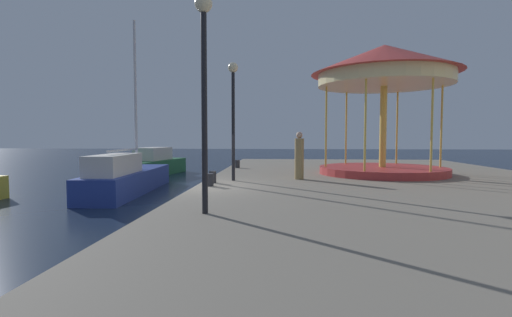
{
  "coord_description": "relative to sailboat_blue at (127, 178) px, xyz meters",
  "views": [
    {
      "loc": [
        2.77,
        -11.8,
        2.38
      ],
      "look_at": [
        1.69,
        3.68,
        1.47
      ],
      "focal_mm": 26.12,
      "sensor_mm": 36.0,
      "label": 1
    }
  ],
  "objects": [
    {
      "name": "bollard_south",
      "position": [
        4.19,
        -3.38,
        0.34
      ],
      "size": [
        0.24,
        0.24,
        0.4
      ],
      "primitive_type": "cylinder",
      "color": "#2D2D33",
      "rests_on": "quay_dock"
    },
    {
      "name": "bollard_north",
      "position": [
        4.24,
        3.57,
        0.34
      ],
      "size": [
        0.24,
        0.24,
        0.4
      ],
      "primitive_type": "cylinder",
      "color": "#2D2D33",
      "rests_on": "quay_dock"
    },
    {
      "name": "ground_plane",
      "position": [
        3.72,
        -3.27,
        -0.66
      ],
      "size": [
        120.0,
        120.0,
        0.0
      ],
      "primitive_type": "plane",
      "color": "#162338"
    },
    {
      "name": "carousel",
      "position": [
        10.73,
        0.93,
        4.15
      ],
      "size": [
        6.05,
        6.05,
        5.39
      ],
      "color": "#B23333",
      "rests_on": "quay_dock"
    },
    {
      "name": "lamp_post_near_edge",
      "position": [
        4.92,
        -7.59,
        3.14
      ],
      "size": [
        0.36,
        0.36,
        4.41
      ],
      "color": "black",
      "rests_on": "quay_dock"
    },
    {
      "name": "lamp_post_mid_promenade",
      "position": [
        4.75,
        -1.84,
        3.02
      ],
      "size": [
        0.36,
        0.36,
        4.21
      ],
      "color": "black",
      "rests_on": "quay_dock"
    },
    {
      "name": "motorboat_green",
      "position": [
        -1.55,
        7.44,
        -0.02
      ],
      "size": [
        2.91,
        5.88,
        1.7
      ],
      "color": "#236638",
      "rests_on": "ground"
    },
    {
      "name": "sailboat_blue",
      "position": [
        0.0,
        0.0,
        0.0
      ],
      "size": [
        2.05,
        7.25,
        7.53
      ],
      "color": "navy",
      "rests_on": "ground"
    },
    {
      "name": "person_near_carousel",
      "position": [
        7.13,
        -1.23,
        0.96
      ],
      "size": [
        0.34,
        0.34,
        1.76
      ],
      "color": "#937A4C",
      "rests_on": "quay_dock"
    },
    {
      "name": "bollard_center",
      "position": [
        4.12,
        -2.52,
        0.34
      ],
      "size": [
        0.24,
        0.24,
        0.4
      ],
      "primitive_type": "cylinder",
      "color": "#2D2D33",
      "rests_on": "quay_dock"
    },
    {
      "name": "quay_dock",
      "position": [
        10.5,
        -3.27,
        -0.26
      ],
      "size": [
        13.56,
        28.75,
        0.8
      ],
      "primitive_type": "cube",
      "color": "gray",
      "rests_on": "ground"
    }
  ]
}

